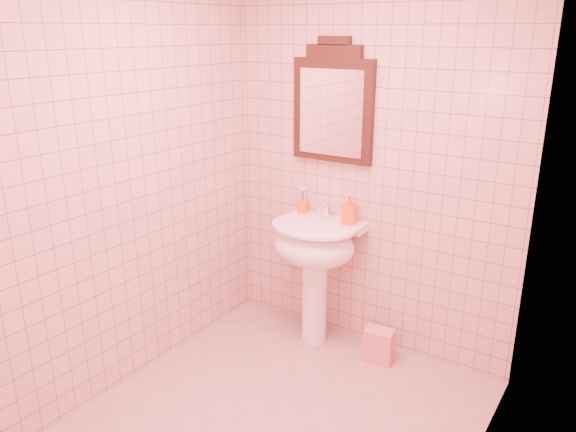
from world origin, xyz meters
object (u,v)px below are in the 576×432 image
Objects in this scene: pedestal_sink at (315,253)px; towel at (379,345)px; toothbrush_cup at (303,206)px; soap_dispenser at (349,210)px; mirror at (333,105)px.

pedestal_sink reaches higher than towel.
soap_dispenser reaches higher than toothbrush_cup.
soap_dispenser is at bearing 159.74° from towel.
towel is (0.69, -0.15, -0.80)m from toothbrush_cup.
toothbrush_cup is at bearing 140.11° from pedestal_sink.
soap_dispenser is (0.18, -0.07, -0.66)m from mirror.
pedestal_sink is 4.46× the size of soap_dispenser.
toothbrush_cup is 0.74× the size of towel.
mirror is at bearing 90.00° from pedestal_sink.
mirror is 4.06× the size of soap_dispenser.
toothbrush_cup is at bearing -170.19° from mirror.
towel is at bearing -20.38° from mirror.
soap_dispenser reaches higher than pedestal_sink.
toothbrush_cup reaches higher than pedestal_sink.
pedestal_sink is 0.37m from soap_dispenser.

